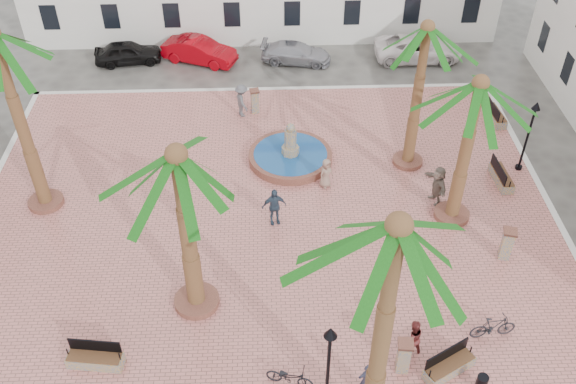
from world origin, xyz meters
name	(u,v)px	position (x,y,z in m)	size (l,w,h in m)	color
ground	(266,220)	(0.00, 0.00, 0.00)	(120.00, 120.00, 0.00)	#56544F
plaza	(266,218)	(0.00, 0.00, 0.07)	(26.00, 22.00, 0.15)	#CD766E
kerb_n	(264,90)	(0.00, 11.00, 0.08)	(26.30, 0.30, 0.16)	silver
kerb_e	(552,211)	(13.00, 0.00, 0.08)	(0.30, 22.30, 0.16)	silver
fountain	(290,155)	(1.27, 4.18, 0.44)	(4.14, 4.14, 2.14)	brown
palm_sw	(179,177)	(-2.71, -4.83, 6.46)	(5.69, 5.69, 7.60)	brown
palm_s	(395,254)	(3.20, -10.40, 8.39)	(5.14, 5.14, 9.53)	brown
palm_e	(477,102)	(8.31, -0.24, 6.16)	(5.12, 5.12, 7.19)	brown
palm_ne	(425,44)	(7.05, 3.75, 6.57)	(4.77, 4.77, 7.55)	brown
bench_s	(95,359)	(-6.08, -7.49, 0.45)	(2.05, 0.86, 1.05)	gray
bench_se	(449,366)	(6.32, -8.25, 0.44)	(2.02, 1.49, 1.04)	gray
bench_e	(501,177)	(11.20, 2.09, 0.44)	(0.72, 1.99, 1.03)	gray
bench_ne	(495,115)	(12.38, 7.32, 0.45)	(0.79, 2.05, 1.06)	gray
lamppost_s	(329,353)	(1.94, -9.24, 2.81)	(0.43, 0.43, 3.92)	black
lamppost_e	(531,125)	(12.40, 3.08, 2.73)	(0.41, 0.41, 3.81)	black
bollard_se	(404,356)	(4.70, -8.10, 0.92)	(0.59, 0.59, 1.49)	gray
bollard_n	(255,101)	(-0.48, 8.59, 0.86)	(0.57, 0.57, 1.38)	gray
bollard_e	(507,243)	(9.90, -2.81, 0.93)	(0.66, 0.66, 1.50)	gray
litter_bin	(481,384)	(7.24, -9.03, 0.53)	(0.39, 0.39, 0.76)	black
cyclist_a	(366,380)	(3.28, -9.05, 0.97)	(0.60, 0.39, 1.64)	#2C2C41
bicycle_a	(290,377)	(0.74, -8.56, 0.59)	(0.59, 1.68, 0.88)	black
cyclist_b	(413,337)	(5.14, -7.35, 0.95)	(0.78, 0.60, 1.59)	maroon
bicycle_b	(493,327)	(8.25, -6.80, 0.68)	(0.49, 1.75, 1.05)	black
pedestrian_fountain_a	(326,173)	(2.85, 2.10, 0.91)	(0.75, 0.49, 1.53)	gray
pedestrian_fountain_b	(274,206)	(0.38, -0.33, 1.07)	(1.08, 0.45, 1.85)	#2F4154
pedestrian_north	(242,101)	(-1.17, 8.26, 1.09)	(1.21, 0.69, 1.87)	#55555A
pedestrian_east	(437,185)	(7.78, 0.82, 1.11)	(1.78, 0.57, 1.92)	#7A6A5E
car_black	(128,52)	(-8.27, 14.66, 0.69)	(1.62, 4.02, 1.37)	black
car_red	(199,51)	(-3.90, 14.60, 0.75)	(1.59, 4.57, 1.51)	#A1030D
car_silver	(296,53)	(2.03, 14.34, 0.62)	(1.74, 4.27, 1.24)	#A4A4AD
car_white	(418,48)	(9.59, 14.47, 0.75)	(2.49, 5.40, 1.50)	white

